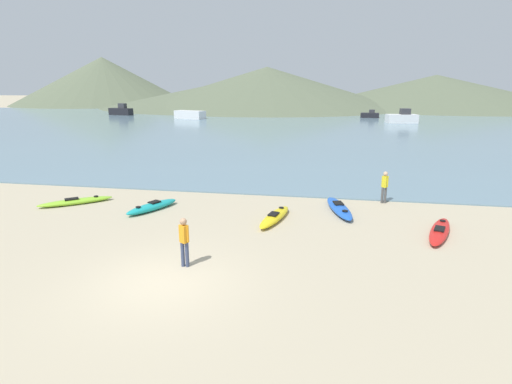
% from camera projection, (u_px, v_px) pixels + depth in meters
% --- Properties ---
extents(ground_plane, '(400.00, 400.00, 0.00)m').
position_uv_depth(ground_plane, '(162.00, 282.00, 11.17)').
color(ground_plane, tan).
extents(bay_water, '(160.00, 70.00, 0.06)m').
position_uv_depth(bay_water, '(295.00, 127.00, 53.48)').
color(bay_water, slate).
rests_on(bay_water, ground_plane).
extents(far_hill_left, '(50.62, 50.62, 13.44)m').
position_uv_depth(far_hill_left, '(104.00, 81.00, 117.04)').
color(far_hill_left, '#5B664C').
rests_on(far_hill_left, ground_plane).
extents(far_hill_midleft, '(72.52, 72.52, 7.29)m').
position_uv_depth(far_hill_midleft, '(243.00, 92.00, 105.19)').
color(far_hill_midleft, '#5B664C').
rests_on(far_hill_midleft, ground_plane).
extents(far_hill_midright, '(67.02, 67.02, 9.89)m').
position_uv_depth(far_hill_midright, '(267.00, 87.00, 99.36)').
color(far_hill_midright, '#5B664C').
rests_on(far_hill_midright, ground_plane).
extents(far_hill_right, '(66.36, 66.36, 8.03)m').
position_uv_depth(far_hill_right, '(435.00, 91.00, 101.33)').
color(far_hill_right, '#5B664C').
rests_on(far_hill_right, ground_plane).
extents(kayak_on_sand_0, '(1.45, 3.39, 0.36)m').
position_uv_depth(kayak_on_sand_0, '(339.00, 208.00, 17.41)').
color(kayak_on_sand_0, blue).
rests_on(kayak_on_sand_0, ground_plane).
extents(kayak_on_sand_1, '(1.23, 3.08, 0.34)m').
position_uv_depth(kayak_on_sand_1, '(275.00, 217.00, 16.28)').
color(kayak_on_sand_1, yellow).
rests_on(kayak_on_sand_1, ground_plane).
extents(kayak_on_sand_2, '(2.90, 2.50, 0.31)m').
position_uv_depth(kayak_on_sand_2, '(76.00, 201.00, 18.51)').
color(kayak_on_sand_2, '#8CCC2D').
rests_on(kayak_on_sand_2, ground_plane).
extents(kayak_on_sand_3, '(1.74, 2.72, 0.38)m').
position_uv_depth(kayak_on_sand_3, '(152.00, 207.00, 17.59)').
color(kayak_on_sand_3, teal).
rests_on(kayak_on_sand_3, ground_plane).
extents(kayak_on_sand_4, '(1.69, 3.29, 0.31)m').
position_uv_depth(kayak_on_sand_4, '(440.00, 231.00, 14.73)').
color(kayak_on_sand_4, red).
rests_on(kayak_on_sand_4, ground_plane).
extents(person_near_foreground, '(0.31, 0.26, 1.54)m').
position_uv_depth(person_near_foreground, '(184.00, 239.00, 11.93)').
color(person_near_foreground, '#384260').
rests_on(person_near_foreground, ground_plane).
extents(person_near_waterline, '(0.31, 0.26, 1.51)m').
position_uv_depth(person_near_waterline, '(385.00, 185.00, 18.50)').
color(person_near_waterline, '#4C4C4C').
rests_on(person_near_waterline, ground_plane).
extents(moored_boat_0, '(5.04, 2.61, 2.13)m').
position_uv_depth(moored_boat_0, '(121.00, 111.00, 74.17)').
color(moored_boat_0, black).
rests_on(moored_boat_0, bay_water).
extents(moored_boat_1, '(5.56, 3.56, 1.29)m').
position_uv_depth(moored_boat_1, '(190.00, 115.00, 66.11)').
color(moored_boat_1, white).
rests_on(moored_boat_1, bay_water).
extents(moored_boat_2, '(3.24, 2.39, 1.34)m').
position_uv_depth(moored_boat_2, '(370.00, 115.00, 68.21)').
color(moored_boat_2, black).
rests_on(moored_boat_2, bay_water).
extents(moored_boat_3, '(4.59, 2.66, 2.06)m').
position_uv_depth(moored_boat_3, '(402.00, 118.00, 58.66)').
color(moored_boat_3, white).
rests_on(moored_boat_3, bay_water).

